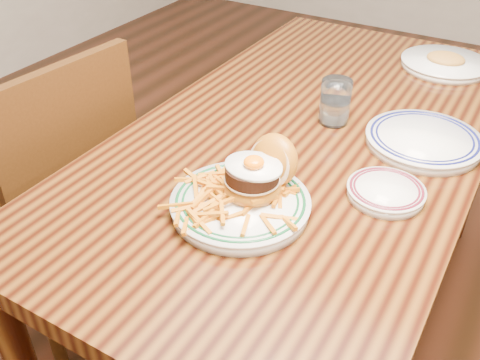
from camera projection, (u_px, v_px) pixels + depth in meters
The scene contains 8 objects.
floor at pixel (294, 320), 1.83m from camera, with size 6.00×6.00×0.00m, color black.
table at pixel (309, 158), 1.44m from camera, with size 0.85×1.60×0.75m.
chair_left at pixel (57, 196), 1.57m from camera, with size 0.47×0.47×0.94m.
main_plate at pixel (246, 192), 1.10m from camera, with size 0.29×0.31×0.14m.
side_plate at pixel (386, 191), 1.15m from camera, with size 0.17×0.17×0.03m.
rear_plate at pixel (424, 140), 1.32m from camera, with size 0.28×0.28×0.03m.
water_glass at pixel (335, 104), 1.40m from camera, with size 0.08×0.08×0.12m.
far_plate at pixel (445, 63), 1.71m from camera, with size 0.27×0.27×0.05m.
Camera 1 is at (0.46, -1.14, 1.44)m, focal length 40.00 mm.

